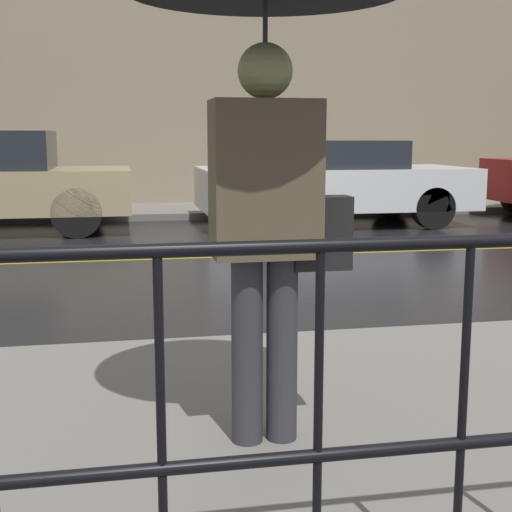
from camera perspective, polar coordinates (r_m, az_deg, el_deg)
ground_plane at (r=8.42m, az=2.21°, el=0.12°), size 80.00×80.00×0.00m
sidewalk_far at (r=13.02m, az=-2.49°, el=3.71°), size 28.00×2.05×0.11m
lane_marking at (r=8.42m, az=2.21°, el=0.15°), size 25.20×0.12×0.01m
building_storefront at (r=14.19m, az=-3.29°, el=15.40°), size 28.00×0.30×5.66m
pedestrian at (r=2.87m, az=0.84°, el=17.40°), size 1.10×1.10×2.05m
car_white at (r=11.33m, az=6.03°, el=6.01°), size 4.21×1.93×1.32m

